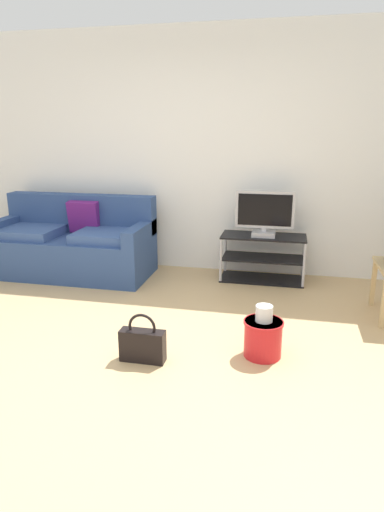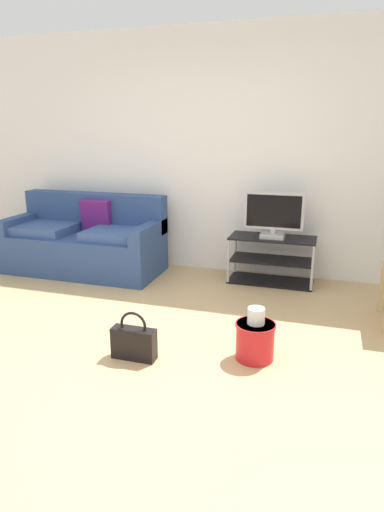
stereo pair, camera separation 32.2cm
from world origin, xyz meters
TOP-DOWN VIEW (x-y plane):
  - ground_plane at (0.00, 0.00)m, footprint 9.00×9.80m
  - wall_back at (0.00, 2.45)m, footprint 9.00×0.10m
  - couch at (-1.36, 1.90)m, footprint 1.80×0.81m
  - tv_stand at (0.78, 2.12)m, footprint 0.91×0.40m
  - flat_tv at (0.78, 2.10)m, footprint 0.62×0.22m
  - handbag at (0.05, 0.13)m, footprint 0.33×0.11m
  - cleaning_bucket at (0.90, 0.39)m, footprint 0.29×0.29m

SIDE VIEW (x-z plane):
  - ground_plane at x=0.00m, z-range -0.02..0.00m
  - handbag at x=0.05m, z-range -0.05..0.31m
  - cleaning_bucket at x=0.90m, z-range -0.03..0.36m
  - tv_stand at x=0.78m, z-range 0.00..0.51m
  - couch at x=-1.36m, z-range -0.10..0.78m
  - flat_tv at x=0.78m, z-range 0.50..0.99m
  - wall_back at x=0.00m, z-range 0.00..2.70m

